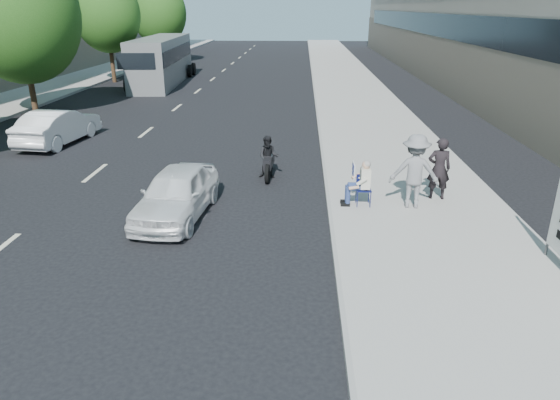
# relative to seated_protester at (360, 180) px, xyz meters

# --- Properties ---
(ground) EXTENTS (160.00, 160.00, 0.00)m
(ground) POSITION_rel_seated_protester_xyz_m (-2.29, -5.04, -0.87)
(ground) COLOR black
(ground) RESTS_ON ground
(near_sidewalk) EXTENTS (5.00, 120.00, 0.15)m
(near_sidewalk) POSITION_rel_seated_protester_xyz_m (1.71, 14.96, -0.80)
(near_sidewalk) COLOR #ACA8A1
(near_sidewalk) RESTS_ON ground
(far_sidewalk) EXTENTS (4.50, 120.00, 0.15)m
(far_sidewalk) POSITION_rel_seated_protester_xyz_m (-19.04, 14.96, -0.80)
(far_sidewalk) COLOR #ACA8A1
(far_sidewalk) RESTS_ON ground
(tree_far_c) EXTENTS (6.00, 6.00, 8.47)m
(tree_far_c) POSITION_rel_seated_protester_xyz_m (-15.99, 12.96, 4.15)
(tree_far_c) COLOR #382616
(tree_far_c) RESTS_ON ground
(tree_far_d) EXTENTS (4.80, 4.80, 7.65)m
(tree_far_d) POSITION_rel_seated_protester_xyz_m (-15.99, 24.96, 4.01)
(tree_far_d) COLOR #382616
(tree_far_d) RESTS_ON ground
(tree_far_e) EXTENTS (5.40, 5.40, 7.89)m
(tree_far_e) POSITION_rel_seated_protester_xyz_m (-15.99, 38.96, 3.91)
(tree_far_e) COLOR #382616
(tree_far_e) RESTS_ON ground
(seated_protester) EXTENTS (0.83, 1.12, 1.31)m
(seated_protester) POSITION_rel_seated_protester_xyz_m (0.00, 0.00, 0.00)
(seated_protester) COLOR navy
(seated_protester) RESTS_ON near_sidewalk
(jogger) EXTENTS (1.41, 0.92, 2.06)m
(jogger) POSITION_rel_seated_protester_xyz_m (1.46, -0.06, 0.31)
(jogger) COLOR slate
(jogger) RESTS_ON near_sidewalk
(pedestrian_woman) EXTENTS (0.69, 0.47, 1.81)m
(pedestrian_woman) POSITION_rel_seated_protester_xyz_m (2.30, 0.62, 0.18)
(pedestrian_woman) COLOR black
(pedestrian_woman) RESTS_ON near_sidewalk
(white_sedan_near) EXTENTS (1.96, 4.08, 1.35)m
(white_sedan_near) POSITION_rel_seated_protester_xyz_m (-5.01, -0.71, -0.20)
(white_sedan_near) COLOR white
(white_sedan_near) RESTS_ON ground
(white_sedan_mid) EXTENTS (2.06, 4.54, 1.44)m
(white_sedan_mid) POSITION_rel_seated_protester_xyz_m (-11.81, 6.85, -0.15)
(white_sedan_mid) COLOR white
(white_sedan_mid) RESTS_ON ground
(motorcycle) EXTENTS (0.72, 2.05, 1.42)m
(motorcycle) POSITION_rel_seated_protester_xyz_m (-2.73, 2.76, -0.24)
(motorcycle) COLOR black
(motorcycle) RESTS_ON ground
(bus) EXTENTS (3.36, 12.20, 3.30)m
(bus) POSITION_rel_seated_protester_xyz_m (-12.07, 24.54, 0.76)
(bus) COLOR slate
(bus) RESTS_ON ground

